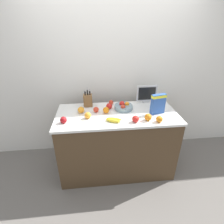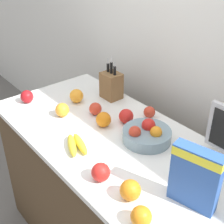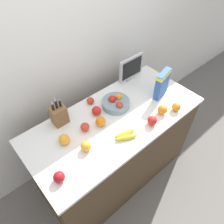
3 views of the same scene
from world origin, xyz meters
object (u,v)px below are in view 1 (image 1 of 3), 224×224
object	(u,v)px
cereal_box	(158,103)
banana_bunch	(113,120)
apple_middle	(111,102)
orange_back_center	(148,117)
fruit_bowl	(123,107)
apple_front	(109,106)
orange_by_cereal	(81,110)
apple_rightmost	(96,110)
apple_by_knife_block	(63,120)
orange_mid_left	(88,115)
orange_front_left	(159,119)
small_monitor	(147,94)
orange_near_bowl	(106,110)
knife_block	(88,100)
apple_near_bananas	(135,119)

from	to	relation	value
cereal_box	banana_bunch	size ratio (longest dim) A/B	1.30
apple_middle	orange_back_center	distance (m)	0.65
fruit_bowl	apple_front	xyz separation A→B (m)	(-0.20, 0.03, 0.00)
cereal_box	orange_by_cereal	distance (m)	1.01
cereal_box	apple_front	world-z (taller)	cereal_box
orange_by_cereal	orange_back_center	distance (m)	0.87
cereal_box	apple_rightmost	world-z (taller)	cereal_box
orange_by_cereal	banana_bunch	bearing A→B (deg)	-33.99
apple_by_knife_block	orange_mid_left	bearing A→B (deg)	16.29
apple_by_knife_block	cereal_box	bearing A→B (deg)	5.97
fruit_bowl	apple_by_knife_block	size ratio (longest dim) A/B	3.12
cereal_box	orange_front_left	bearing A→B (deg)	-115.80
apple_middle	small_monitor	bearing A→B (deg)	1.77
orange_near_bowl	orange_front_left	xyz separation A→B (m)	(0.61, -0.30, -0.00)
knife_block	apple_near_bananas	bearing A→B (deg)	-42.54
orange_near_bowl	orange_by_cereal	bearing A→B (deg)	172.96
apple_middle	orange_by_cereal	xyz separation A→B (m)	(-0.42, -0.22, 0.01)
banana_bunch	orange_by_cereal	world-z (taller)	orange_by_cereal
knife_block	apple_middle	world-z (taller)	knife_block
knife_block	orange_mid_left	bearing A→B (deg)	-89.95
apple_by_knife_block	orange_by_cereal	xyz separation A→B (m)	(0.19, 0.24, 0.00)
apple_rightmost	orange_mid_left	bearing A→B (deg)	-123.64
apple_middle	apple_rightmost	world-z (taller)	apple_rightmost
apple_by_knife_block	orange_near_bowl	xyz separation A→B (m)	(0.52, 0.20, 0.00)
orange_near_bowl	orange_front_left	bearing A→B (deg)	-26.30
small_monitor	banana_bunch	xyz separation A→B (m)	(-0.55, -0.51, -0.12)
apple_by_knife_block	orange_back_center	size ratio (longest dim) A/B	0.93
fruit_bowl	apple_rightmost	world-z (taller)	fruit_bowl
fruit_bowl	orange_front_left	xyz separation A→B (m)	(0.37, -0.39, 0.00)
apple_middle	orange_by_cereal	bearing A→B (deg)	-152.04
apple_middle	apple_near_bananas	xyz separation A→B (m)	(0.24, -0.54, 0.01)
apple_near_bananas	orange_mid_left	world-z (taller)	apple_near_bananas
apple_near_bananas	small_monitor	bearing A→B (deg)	62.43
apple_near_bananas	orange_back_center	world-z (taller)	orange_back_center
small_monitor	apple_front	bearing A→B (deg)	-164.37
knife_block	orange_back_center	world-z (taller)	knife_block
apple_middle	cereal_box	bearing A→B (deg)	-30.76
orange_front_left	orange_back_center	bearing A→B (deg)	155.10
orange_by_cereal	apple_front	bearing A→B (deg)	11.96
orange_mid_left	small_monitor	bearing A→B (deg)	24.95
knife_block	orange_front_left	bearing A→B (deg)	-32.98
orange_mid_left	orange_back_center	bearing A→B (deg)	-9.98
small_monitor	orange_by_cereal	size ratio (longest dim) A/B	3.43
banana_bunch	apple_front	bearing A→B (deg)	93.25
apple_near_bananas	apple_rightmost	xyz separation A→B (m)	(-0.46, 0.31, -0.00)
orange_back_center	apple_near_bananas	bearing A→B (deg)	-171.03
fruit_bowl	banana_bunch	distance (m)	0.36
cereal_box	orange_near_bowl	bearing A→B (deg)	160.39
apple_middle	orange_near_bowl	bearing A→B (deg)	-109.41
apple_middle	apple_front	bearing A→B (deg)	-106.11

